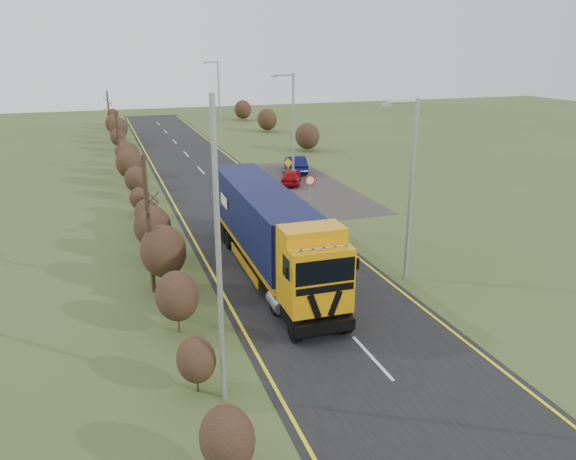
# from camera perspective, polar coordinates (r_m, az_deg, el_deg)

# --- Properties ---
(ground) EXTENTS (160.00, 160.00, 0.00)m
(ground) POSITION_cam_1_polar(r_m,az_deg,el_deg) (23.15, 4.00, -8.00)
(ground) COLOR #404E21
(ground) RESTS_ON ground
(road) EXTENTS (8.00, 120.00, 0.02)m
(road) POSITION_cam_1_polar(r_m,az_deg,el_deg) (31.89, -2.94, -0.44)
(road) COLOR black
(road) RESTS_ON ground
(layby) EXTENTS (6.00, 18.00, 0.02)m
(layby) POSITION_cam_1_polar(r_m,az_deg,el_deg) (42.99, 1.71, 4.51)
(layby) COLOR #2C2A27
(layby) RESTS_ON ground
(lane_markings) EXTENTS (7.52, 116.00, 0.01)m
(lane_markings) POSITION_cam_1_polar(r_m,az_deg,el_deg) (31.61, -2.79, -0.57)
(lane_markings) COLOR yellow
(lane_markings) RESTS_ON road
(hedgerow) EXTENTS (2.24, 102.04, 6.05)m
(hedgerow) POSITION_cam_1_polar(r_m,az_deg,el_deg) (28.40, -13.50, 0.10)
(hedgerow) COLOR black
(hedgerow) RESTS_ON ground
(lorry) EXTENTS (2.78, 14.26, 3.96)m
(lorry) POSITION_cam_1_polar(r_m,az_deg,el_deg) (25.81, -2.00, 0.25)
(lorry) COLOR black
(lorry) RESTS_ON ground
(car_red_hatchback) EXTENTS (2.70, 3.84, 1.22)m
(car_red_hatchback) POSITION_cam_1_polar(r_m,az_deg,el_deg) (43.41, 0.32, 5.46)
(car_red_hatchback) COLOR #97070F
(car_red_hatchback) RESTS_ON ground
(car_blue_sedan) EXTENTS (2.29, 4.48, 1.41)m
(car_blue_sedan) POSITION_cam_1_polar(r_m,az_deg,el_deg) (47.53, 0.78, 6.71)
(car_blue_sedan) COLOR #0A0C37
(car_blue_sedan) RESTS_ON ground
(streetlight_near) EXTENTS (1.74, 0.18, 8.15)m
(streetlight_near) POSITION_cam_1_polar(r_m,az_deg,el_deg) (25.07, 12.25, 4.55)
(streetlight_near) COLOR #95989B
(streetlight_near) RESTS_ON ground
(streetlight_mid) EXTENTS (1.78, 0.18, 8.33)m
(streetlight_mid) POSITION_cam_1_polar(r_m,az_deg,el_deg) (42.39, 0.40, 10.60)
(streetlight_mid) COLOR #95989B
(streetlight_mid) RESTS_ON ground
(streetlight_far) EXTENTS (1.82, 0.18, 8.55)m
(streetlight_far) POSITION_cam_1_polar(r_m,az_deg,el_deg) (67.55, -7.12, 13.43)
(streetlight_far) COLOR #95989B
(streetlight_far) RESTS_ON ground
(left_pole) EXTENTS (0.16, 0.16, 9.08)m
(left_pole) POSITION_cam_1_polar(r_m,az_deg,el_deg) (15.84, -7.06, -2.93)
(left_pole) COLOR #95989B
(left_pole) RESTS_ON ground
(speed_sign) EXTENTS (0.69, 0.10, 2.52)m
(speed_sign) POSITION_cam_1_polar(r_m,az_deg,el_deg) (35.41, 2.22, 4.45)
(speed_sign) COLOR #95989B
(speed_sign) RESTS_ON ground
(warning_board) EXTENTS (0.70, 0.11, 1.83)m
(warning_board) POSITION_cam_1_polar(r_m,az_deg,el_deg) (44.21, 0.03, 6.36)
(warning_board) COLOR #95989B
(warning_board) RESTS_ON ground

